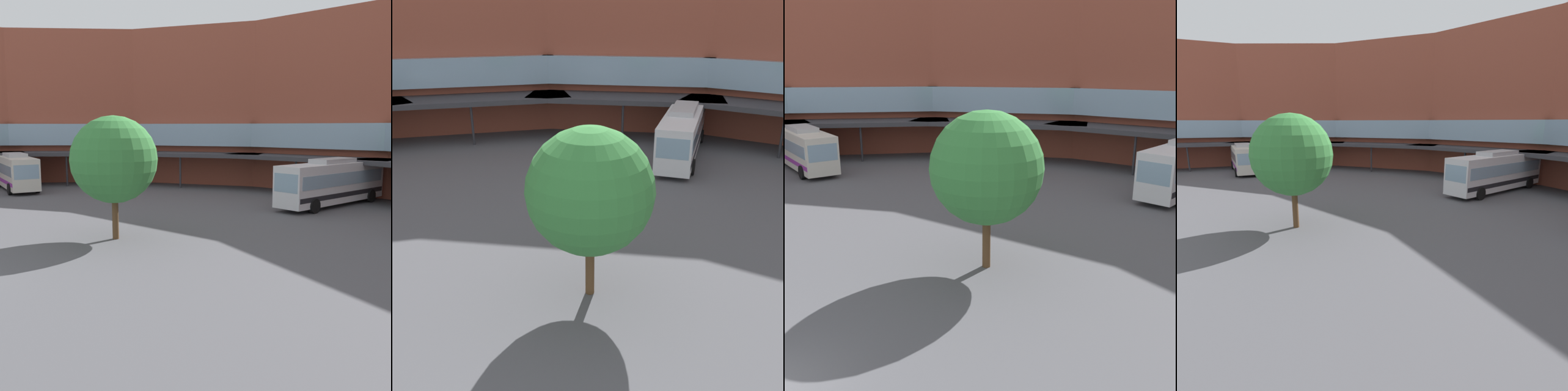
% 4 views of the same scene
% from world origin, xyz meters
% --- Properties ---
extents(station_building, '(84.49, 48.94, 17.08)m').
position_xyz_m(station_building, '(0.00, 22.40, 8.12)').
color(station_building, '#9E4C38').
rests_on(station_building, ground).
extents(bus_2, '(4.23, 12.05, 3.83)m').
position_xyz_m(bus_2, '(4.76, 29.56, 1.94)').
color(bus_2, white).
rests_on(bus_2, ground).
extents(bus_3, '(10.62, 5.77, 3.72)m').
position_xyz_m(bus_3, '(-23.77, 18.20, 1.88)').
color(bus_3, silver).
rests_on(bus_3, ground).
extents(plaza_tree, '(4.88, 4.88, 6.97)m').
position_xyz_m(plaza_tree, '(0.32, 10.70, 4.52)').
color(plaza_tree, brown).
rests_on(plaza_tree, ground).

